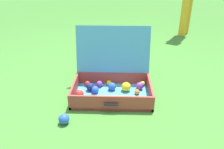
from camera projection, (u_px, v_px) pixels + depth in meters
ground_plane at (103, 99)px, 1.91m from camera, size 16.00×16.00×0.00m
open_suitcase at (112, 80)px, 1.95m from camera, size 0.67×0.55×0.56m
stray_ball_on_grass at (64, 119)px, 1.59m from camera, size 0.08×0.08×0.08m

